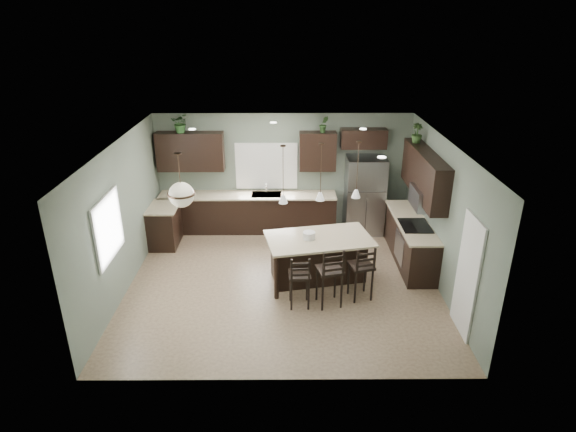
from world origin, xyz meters
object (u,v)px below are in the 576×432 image
(refrigerator, at_px, (364,195))
(bar_stool_right, at_px, (361,271))
(kitchen_island, at_px, (318,259))
(bar_stool_center, at_px, (329,276))
(plant_back_left, at_px, (181,123))
(bar_stool_left, at_px, (299,280))
(serving_dish, at_px, (309,235))

(refrigerator, height_order, bar_stool_right, refrigerator)
(kitchen_island, height_order, bar_stool_center, bar_stool_center)
(bar_stool_center, relative_size, plant_back_left, 2.61)
(bar_stool_center, bearing_deg, refrigerator, 57.67)
(refrigerator, relative_size, plant_back_left, 4.14)
(refrigerator, xyz_separation_m, kitchen_island, (-1.23, -2.30, -0.46))
(kitchen_island, height_order, bar_stool_left, bar_stool_left)
(bar_stool_left, bearing_deg, serving_dish, 73.93)
(kitchen_island, relative_size, serving_dish, 8.35)
(refrigerator, bearing_deg, kitchen_island, -118.04)
(serving_dish, bearing_deg, bar_stool_center, -68.09)
(refrigerator, height_order, kitchen_island, refrigerator)
(bar_stool_center, height_order, plant_back_left, plant_back_left)
(bar_stool_left, bearing_deg, refrigerator, 60.21)
(serving_dish, bearing_deg, bar_stool_left, -103.13)
(serving_dish, height_order, plant_back_left, plant_back_left)
(bar_stool_left, bearing_deg, bar_stool_center, 0.91)
(refrigerator, relative_size, bar_stool_left, 1.78)
(refrigerator, relative_size, bar_stool_center, 1.58)
(refrigerator, distance_m, bar_stool_center, 3.37)
(kitchen_island, distance_m, bar_stool_right, 0.98)
(serving_dish, xyz_separation_m, plant_back_left, (-2.81, 2.50, 1.63))
(refrigerator, relative_size, bar_stool_right, 1.68)
(refrigerator, xyz_separation_m, serving_dish, (-1.42, -2.34, 0.07))
(kitchen_island, height_order, bar_stool_right, bar_stool_right)
(serving_dish, height_order, bar_stool_right, bar_stool_right)
(kitchen_island, relative_size, bar_stool_left, 1.93)
(plant_back_left, bearing_deg, refrigerator, -2.18)
(serving_dish, distance_m, bar_stool_left, 1.01)
(serving_dish, bearing_deg, refrigerator, 58.72)
(refrigerator, height_order, serving_dish, refrigerator)
(kitchen_island, bearing_deg, bar_stool_right, -52.64)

